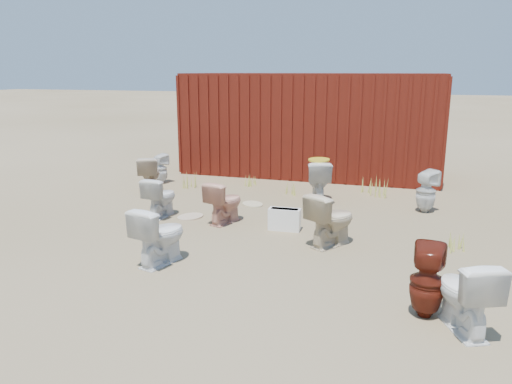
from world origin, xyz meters
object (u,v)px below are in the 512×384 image
(toilet_front_c, at_px, (160,235))
(toilet_back_a, at_px, (160,169))
(toilet_front_pink, at_px, (225,202))
(toilet_back_beige_right, at_px, (331,219))
(toilet_front_a, at_px, (161,197))
(toilet_back_yellowlid, at_px, (318,181))
(shipping_container, at_px, (312,124))
(toilet_back_beige_left, at_px, (150,174))
(toilet_back_e, at_px, (426,191))
(loose_tank, at_px, (285,219))
(toilet_front_maroon, at_px, (427,281))
(toilet_front_e, at_px, (465,294))

(toilet_front_c, distance_m, toilet_back_a, 4.87)
(toilet_front_pink, relative_size, toilet_back_beige_right, 0.91)
(toilet_front_a, relative_size, toilet_back_beige_right, 0.89)
(toilet_back_a, height_order, toilet_back_yellowlid, toilet_back_yellowlid)
(toilet_front_pink, bearing_deg, toilet_back_beige_right, -179.33)
(shipping_container, height_order, toilet_back_beige_left, shipping_container)
(toilet_front_a, distance_m, toilet_back_e, 4.66)
(loose_tank, bearing_deg, toilet_back_yellowlid, 82.25)
(toilet_front_pink, relative_size, toilet_back_beige_left, 0.94)
(toilet_front_pink, bearing_deg, toilet_back_yellowlid, -105.08)
(toilet_front_maroon, xyz_separation_m, toilet_back_a, (-5.56, 4.79, -0.05))
(toilet_back_beige_left, distance_m, toilet_back_yellowlid, 3.48)
(toilet_front_a, relative_size, loose_tank, 1.39)
(toilet_front_e, relative_size, loose_tank, 1.52)
(toilet_front_a, bearing_deg, loose_tank, -177.94)
(loose_tank, bearing_deg, toilet_front_maroon, -51.10)
(toilet_front_pink, relative_size, toilet_front_maroon, 0.92)
(toilet_back_beige_right, bearing_deg, toilet_front_maroon, 157.09)
(toilet_back_e, distance_m, loose_tank, 2.77)
(toilet_back_yellowlid, bearing_deg, toilet_front_a, 22.36)
(toilet_front_c, xyz_separation_m, toilet_back_e, (3.33, 3.61, -0.01))
(toilet_front_a, bearing_deg, toilet_back_yellowlid, -137.68)
(toilet_back_yellowlid, distance_m, toilet_back_e, 1.97)
(shipping_container, distance_m, toilet_front_c, 6.67)
(toilet_front_c, height_order, toilet_back_beige_right, toilet_back_beige_right)
(shipping_container, xyz_separation_m, toilet_front_e, (2.94, -7.27, -0.82))
(loose_tank, bearing_deg, toilet_front_c, -125.77)
(toilet_back_beige_left, bearing_deg, toilet_front_maroon, 122.28)
(toilet_front_pink, xyz_separation_m, toilet_back_e, (3.18, 1.67, 0.03))
(toilet_front_maroon, height_order, toilet_front_e, toilet_front_maroon)
(toilet_front_pink, xyz_separation_m, toilet_back_yellowlid, (1.21, 1.87, 0.05))
(toilet_front_a, relative_size, toilet_front_e, 0.92)
(toilet_front_c, distance_m, toilet_back_beige_left, 4.08)
(toilet_front_e, relative_size, toilet_back_beige_left, 1.01)
(toilet_back_yellowlid, bearing_deg, shipping_container, -91.86)
(toilet_back_beige_right, bearing_deg, toilet_back_yellowlid, -42.78)
(toilet_front_c, relative_size, toilet_front_maroon, 1.01)
(toilet_back_beige_left, relative_size, toilet_back_yellowlid, 0.94)
(toilet_front_pink, relative_size, toilet_back_yellowlid, 0.89)
(toilet_back_beige_right, bearing_deg, toilet_front_e, 160.86)
(shipping_container, height_order, toilet_front_a, shipping_container)
(shipping_container, height_order, toilet_back_e, shipping_container)
(toilet_front_maroon, relative_size, loose_tank, 1.54)
(toilet_back_a, distance_m, loose_tank, 4.26)
(toilet_front_a, distance_m, toilet_back_beige_left, 1.90)
(toilet_front_a, bearing_deg, toilet_front_c, 122.06)
(toilet_front_a, xyz_separation_m, toilet_back_beige_right, (3.03, -0.57, 0.04))
(toilet_front_pink, height_order, toilet_back_yellowlid, toilet_back_yellowlid)
(toilet_back_yellowlid, xyz_separation_m, toilet_back_e, (1.96, -0.19, -0.02))
(shipping_container, distance_m, toilet_front_pink, 4.76)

